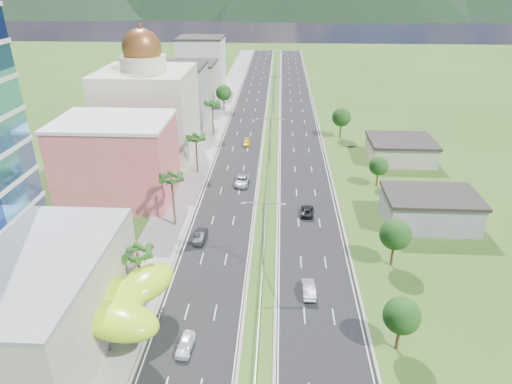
# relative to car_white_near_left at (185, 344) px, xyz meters

# --- Properties ---
(ground) EXTENTS (500.00, 500.00, 0.00)m
(ground) POSITION_rel_car_white_near_left_xyz_m (8.25, 6.39, -0.74)
(ground) COLOR #2D5119
(ground) RESTS_ON ground
(road_left) EXTENTS (11.00, 260.00, 0.04)m
(road_left) POSITION_rel_car_white_near_left_xyz_m (0.75, 96.39, -0.72)
(road_left) COLOR black
(road_left) RESTS_ON ground
(road_right) EXTENTS (11.00, 260.00, 0.04)m
(road_right) POSITION_rel_car_white_near_left_xyz_m (15.75, 96.39, -0.72)
(road_right) COLOR black
(road_right) RESTS_ON ground
(sidewalk_left) EXTENTS (7.00, 260.00, 0.12)m
(sidewalk_left) POSITION_rel_car_white_near_left_xyz_m (-8.75, 96.39, -0.68)
(sidewalk_left) COLOR gray
(sidewalk_left) RESTS_ON ground
(median_guardrail) EXTENTS (0.10, 216.06, 0.76)m
(median_guardrail) POSITION_rel_car_white_near_left_xyz_m (8.25, 78.38, -0.12)
(median_guardrail) COLOR gray
(median_guardrail) RESTS_ON ground
(streetlight_median_b) EXTENTS (6.04, 0.25, 11.00)m
(streetlight_median_b) POSITION_rel_car_white_near_left_xyz_m (8.25, 16.39, 6.01)
(streetlight_median_b) COLOR gray
(streetlight_median_b) RESTS_ON ground
(streetlight_median_c) EXTENTS (6.04, 0.25, 11.00)m
(streetlight_median_c) POSITION_rel_car_white_near_left_xyz_m (8.25, 56.39, 6.01)
(streetlight_median_c) COLOR gray
(streetlight_median_c) RESTS_ON ground
(streetlight_median_d) EXTENTS (6.04, 0.25, 11.00)m
(streetlight_median_d) POSITION_rel_car_white_near_left_xyz_m (8.25, 101.39, 6.01)
(streetlight_median_d) COLOR gray
(streetlight_median_d) RESTS_ON ground
(streetlight_median_e) EXTENTS (6.04, 0.25, 11.00)m
(streetlight_median_e) POSITION_rel_car_white_near_left_xyz_m (8.25, 146.39, 6.01)
(streetlight_median_e) COLOR gray
(streetlight_median_e) RESTS_ON ground
(lime_canopy) EXTENTS (18.00, 15.00, 7.40)m
(lime_canopy) POSITION_rel_car_white_near_left_xyz_m (-11.75, 2.38, 4.25)
(lime_canopy) COLOR #A9E916
(lime_canopy) RESTS_ON ground
(pink_shophouse) EXTENTS (20.00, 15.00, 15.00)m
(pink_shophouse) POSITION_rel_car_white_near_left_xyz_m (-19.75, 38.39, 6.76)
(pink_shophouse) COLOR #D7585C
(pink_shophouse) RESTS_ON ground
(domed_building) EXTENTS (20.00, 20.00, 28.70)m
(domed_building) POSITION_rel_car_white_near_left_xyz_m (-19.75, 61.39, 10.61)
(domed_building) COLOR beige
(domed_building) RESTS_ON ground
(midrise_grey) EXTENTS (16.00, 15.00, 16.00)m
(midrise_grey) POSITION_rel_car_white_near_left_xyz_m (-18.75, 86.39, 7.26)
(midrise_grey) COLOR gray
(midrise_grey) RESTS_ON ground
(midrise_beige) EXTENTS (16.00, 15.00, 13.00)m
(midrise_beige) POSITION_rel_car_white_near_left_xyz_m (-18.75, 108.39, 5.76)
(midrise_beige) COLOR #A19485
(midrise_beige) RESTS_ON ground
(midrise_white) EXTENTS (16.00, 15.00, 18.00)m
(midrise_white) POSITION_rel_car_white_near_left_xyz_m (-18.75, 131.39, 8.26)
(midrise_white) COLOR silver
(midrise_white) RESTS_ON ground
(shed_near) EXTENTS (15.00, 10.00, 5.00)m
(shed_near) POSITION_rel_car_white_near_left_xyz_m (36.25, 31.39, 1.76)
(shed_near) COLOR gray
(shed_near) RESTS_ON ground
(shed_far) EXTENTS (14.00, 12.00, 4.40)m
(shed_far) POSITION_rel_car_white_near_left_xyz_m (38.25, 61.39, 1.46)
(shed_far) COLOR #A19485
(shed_far) RESTS_ON ground
(palm_tree_b) EXTENTS (3.60, 3.60, 8.10)m
(palm_tree_b) POSITION_rel_car_white_near_left_xyz_m (-7.25, 8.39, 6.32)
(palm_tree_b) COLOR #47301C
(palm_tree_b) RESTS_ON ground
(palm_tree_c) EXTENTS (3.60, 3.60, 9.60)m
(palm_tree_c) POSITION_rel_car_white_near_left_xyz_m (-7.25, 28.39, 7.76)
(palm_tree_c) COLOR #47301C
(palm_tree_c) RESTS_ON ground
(palm_tree_d) EXTENTS (3.60, 3.60, 8.60)m
(palm_tree_d) POSITION_rel_car_white_near_left_xyz_m (-7.25, 51.39, 6.80)
(palm_tree_d) COLOR #47301C
(palm_tree_d) RESTS_ON ground
(palm_tree_e) EXTENTS (3.60, 3.60, 9.40)m
(palm_tree_e) POSITION_rel_car_white_near_left_xyz_m (-7.25, 76.39, 7.57)
(palm_tree_e) COLOR #47301C
(palm_tree_e) RESTS_ON ground
(leafy_tree_lfar) EXTENTS (4.90, 4.90, 8.05)m
(leafy_tree_lfar) POSITION_rel_car_white_near_left_xyz_m (-7.25, 101.39, 4.84)
(leafy_tree_lfar) COLOR #47301C
(leafy_tree_lfar) RESTS_ON ground
(leafy_tree_ra) EXTENTS (4.20, 4.20, 6.90)m
(leafy_tree_ra) POSITION_rel_car_white_near_left_xyz_m (24.25, 1.39, 4.03)
(leafy_tree_ra) COLOR #47301C
(leafy_tree_ra) RESTS_ON ground
(leafy_tree_rb) EXTENTS (4.55, 4.55, 7.47)m
(leafy_tree_rb) POSITION_rel_car_white_near_left_xyz_m (27.25, 18.39, 4.44)
(leafy_tree_rb) COLOR #47301C
(leafy_tree_rb) RESTS_ON ground
(leafy_tree_rc) EXTENTS (3.85, 3.85, 6.33)m
(leafy_tree_rc) POSITION_rel_car_white_near_left_xyz_m (30.25, 46.39, 3.63)
(leafy_tree_rc) COLOR #47301C
(leafy_tree_rc) RESTS_ON ground
(leafy_tree_rd) EXTENTS (4.90, 4.90, 8.05)m
(leafy_tree_rd) POSITION_rel_car_white_near_left_xyz_m (26.25, 76.39, 4.84)
(leafy_tree_rd) COLOR #47301C
(leafy_tree_rd) RESTS_ON ground
(mountain_ridge) EXTENTS (860.00, 140.00, 90.00)m
(mountain_ridge) POSITION_rel_car_white_near_left_xyz_m (68.25, 456.39, -0.74)
(mountain_ridge) COLOR black
(mountain_ridge) RESTS_ON ground
(car_white_near_left) EXTENTS (1.94, 4.22, 1.40)m
(car_white_near_left) POSITION_rel_car_white_near_left_xyz_m (0.00, 0.00, 0.00)
(car_white_near_left) COLOR white
(car_white_near_left) RESTS_ON road_left
(car_dark_left) EXTENTS (1.85, 4.73, 1.53)m
(car_dark_left) POSITION_rel_car_white_near_left_xyz_m (-2.16, 23.55, 0.07)
(car_dark_left) COLOR black
(car_dark_left) RESTS_ON road_left
(car_silver_mid_left) EXTENTS (3.02, 5.93, 1.60)m
(car_silver_mid_left) POSITION_rel_car_white_near_left_xyz_m (2.83, 45.67, 0.10)
(car_silver_mid_left) COLOR #A4A6AC
(car_silver_mid_left) RESTS_ON road_left
(car_yellow_far_left) EXTENTS (1.87, 4.37, 1.25)m
(car_yellow_far_left) POSITION_rel_car_white_near_left_xyz_m (2.16, 69.50, -0.07)
(car_yellow_far_left) COLOR yellow
(car_yellow_far_left) RESTS_ON road_left
(car_silver_right) EXTENTS (1.79, 4.74, 1.54)m
(car_silver_right) POSITION_rel_car_white_near_left_xyz_m (14.64, 10.86, 0.07)
(car_silver_right) COLOR #B6B8BF
(car_silver_right) RESTS_ON road_right
(car_dark_far_right) EXTENTS (2.56, 4.97, 1.34)m
(car_dark_far_right) POSITION_rel_car_white_near_left_xyz_m (15.56, 33.48, -0.03)
(car_dark_far_right) COLOR black
(car_dark_far_right) RESTS_ON road_right
(motorcycle) EXTENTS (0.63, 2.05, 1.31)m
(motorcycle) POSITION_rel_car_white_near_left_xyz_m (-4.05, 5.55, -0.05)
(motorcycle) COLOR black
(motorcycle) RESTS_ON road_left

